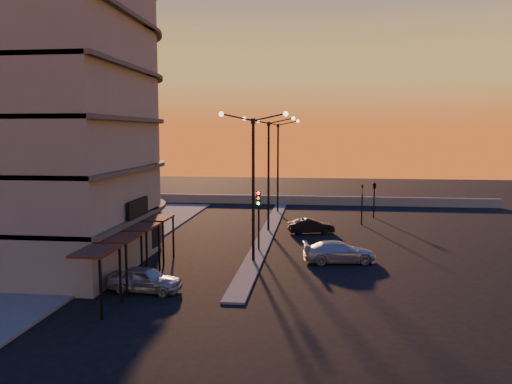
% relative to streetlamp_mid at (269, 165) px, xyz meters
% --- Properties ---
extents(ground, '(120.00, 120.00, 0.00)m').
position_rel_streetlamp_mid_xyz_m(ground, '(0.00, -10.00, -5.59)').
color(ground, black).
rests_on(ground, ground).
extents(sidewalk_west, '(5.00, 40.00, 0.12)m').
position_rel_streetlamp_mid_xyz_m(sidewalk_west, '(-10.50, -6.00, -5.53)').
color(sidewalk_west, '#525350').
rests_on(sidewalk_west, ground).
extents(median, '(1.20, 36.00, 0.12)m').
position_rel_streetlamp_mid_xyz_m(median, '(0.00, 0.00, -5.53)').
color(median, '#525350').
rests_on(median, ground).
extents(parapet, '(44.00, 0.50, 1.00)m').
position_rel_streetlamp_mid_xyz_m(parapet, '(2.00, 16.00, -5.09)').
color(parapet, slate).
rests_on(parapet, ground).
extents(building, '(14.35, 17.08, 25.00)m').
position_rel_streetlamp_mid_xyz_m(building, '(-14.00, -9.97, 6.32)').
color(building, slate).
rests_on(building, ground).
extents(streetlamp_near, '(4.32, 0.32, 9.51)m').
position_rel_streetlamp_mid_xyz_m(streetlamp_near, '(0.00, -10.00, 0.00)').
color(streetlamp_near, black).
rests_on(streetlamp_near, ground).
extents(streetlamp_mid, '(4.32, 0.32, 9.51)m').
position_rel_streetlamp_mid_xyz_m(streetlamp_mid, '(0.00, 0.00, 0.00)').
color(streetlamp_mid, black).
rests_on(streetlamp_mid, ground).
extents(streetlamp_far, '(4.32, 0.32, 9.51)m').
position_rel_streetlamp_mid_xyz_m(streetlamp_far, '(0.00, 10.00, 0.00)').
color(streetlamp_far, black).
rests_on(streetlamp_far, ground).
extents(traffic_light_main, '(0.28, 0.44, 4.25)m').
position_rel_streetlamp_mid_xyz_m(traffic_light_main, '(0.00, -7.13, -2.70)').
color(traffic_light_main, black).
rests_on(traffic_light_main, ground).
extents(signal_east_a, '(0.13, 0.16, 3.60)m').
position_rel_streetlamp_mid_xyz_m(signal_east_a, '(8.00, 4.00, -3.66)').
color(signal_east_a, black).
rests_on(signal_east_a, ground).
extents(signal_east_b, '(0.42, 1.99, 3.60)m').
position_rel_streetlamp_mid_xyz_m(signal_east_b, '(9.50, 8.00, -2.49)').
color(signal_east_b, black).
rests_on(signal_east_b, ground).
extents(car_hatchback, '(3.97, 1.90, 1.31)m').
position_rel_streetlamp_mid_xyz_m(car_hatchback, '(-4.82, -16.57, -4.94)').
color(car_hatchback, '#A4A7AB').
rests_on(car_hatchback, ground).
extents(car_sedan, '(3.92, 2.16, 1.23)m').
position_rel_streetlamp_mid_xyz_m(car_sedan, '(3.54, -0.45, -4.98)').
color(car_sedan, black).
rests_on(car_sedan, ground).
extents(car_wagon, '(4.86, 2.62, 1.34)m').
position_rel_streetlamp_mid_xyz_m(car_wagon, '(5.44, -9.40, -4.92)').
color(car_wagon, '#AAACB2').
rests_on(car_wagon, ground).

